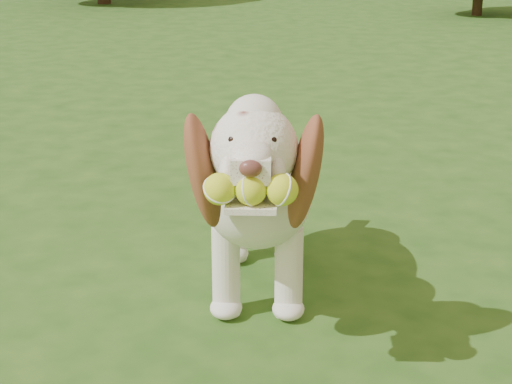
{
  "coord_description": "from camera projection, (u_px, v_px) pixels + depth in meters",
  "views": [
    {
      "loc": [
        0.4,
        -2.74,
        1.37
      ],
      "look_at": [
        0.26,
        -0.22,
        0.49
      ],
      "focal_mm": 60.0,
      "sensor_mm": 36.0,
      "label": 1
    }
  ],
  "objects": [
    {
      "name": "ground",
      "position": [
        188.0,
        300.0,
        3.06
      ],
      "size": [
        80.0,
        80.0,
        0.0
      ],
      "primitive_type": "plane",
      "color": "#204714",
      "rests_on": "ground"
    },
    {
      "name": "dog",
      "position": [
        259.0,
        180.0,
        2.93
      ],
      "size": [
        0.45,
        1.28,
        0.84
      ],
      "rotation": [
        0.0,
        0.0,
        0.02
      ],
      "color": "white",
      "rests_on": "ground"
    }
  ]
}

